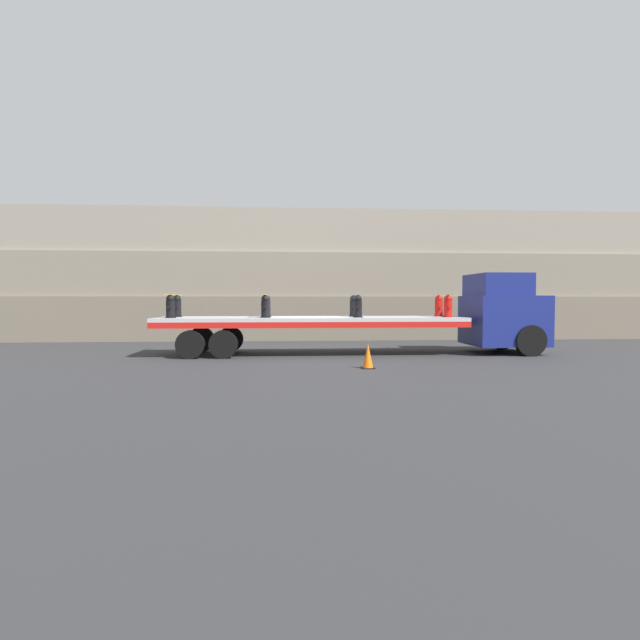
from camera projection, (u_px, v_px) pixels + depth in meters
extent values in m
plane|color=#2D2D30|center=(311.00, 354.00, 17.89)|extent=(120.00, 120.00, 0.00)
cube|color=#706656|center=(303.00, 318.00, 25.13)|extent=(60.00, 3.00, 2.12)
cube|color=gray|center=(303.00, 276.00, 25.20)|extent=(60.00, 3.00, 2.12)
cube|color=gray|center=(303.00, 234.00, 25.26)|extent=(60.00, 3.00, 2.12)
cube|color=navy|center=(503.00, 320.00, 18.34)|extent=(2.55, 2.47, 1.80)
cube|color=navy|center=(497.00, 285.00, 18.27)|extent=(1.78, 2.27, 0.79)
cube|color=black|center=(522.00, 310.00, 18.38)|extent=(1.02, 2.18, 1.01)
cylinder|color=black|center=(530.00, 341.00, 17.23)|extent=(1.08, 0.28, 1.08)
cylinder|color=black|center=(501.00, 336.00, 19.57)|extent=(1.08, 0.28, 1.08)
cube|color=#B2B2B7|center=(311.00, 319.00, 17.84)|extent=(10.85, 2.40, 0.13)
cube|color=red|center=(313.00, 325.00, 16.69)|extent=(10.85, 0.08, 0.20)
cube|color=red|center=(310.00, 322.00, 19.00)|extent=(10.85, 0.08, 0.20)
cylinder|color=black|center=(223.00, 344.00, 16.56)|extent=(0.94, 0.30, 0.94)
cylinder|color=black|center=(231.00, 339.00, 18.76)|extent=(0.94, 0.30, 0.94)
cylinder|color=black|center=(190.00, 345.00, 16.48)|extent=(0.94, 0.30, 0.94)
cylinder|color=black|center=(201.00, 339.00, 18.68)|extent=(0.94, 0.30, 0.94)
cylinder|color=black|center=(171.00, 317.00, 16.97)|extent=(0.36, 0.36, 0.03)
cylinder|color=black|center=(170.00, 309.00, 16.96)|extent=(0.29, 0.29, 0.59)
sphere|color=black|center=(170.00, 299.00, 16.94)|extent=(0.28, 0.28, 0.28)
cylinder|color=black|center=(169.00, 307.00, 16.75)|extent=(0.13, 0.11, 0.13)
cylinder|color=black|center=(172.00, 307.00, 17.15)|extent=(0.13, 0.11, 0.13)
cylinder|color=black|center=(177.00, 316.00, 18.02)|extent=(0.36, 0.36, 0.03)
cylinder|color=black|center=(177.00, 309.00, 18.01)|extent=(0.29, 0.29, 0.59)
sphere|color=black|center=(177.00, 299.00, 18.00)|extent=(0.28, 0.28, 0.28)
cylinder|color=black|center=(176.00, 307.00, 17.81)|extent=(0.13, 0.11, 0.13)
cylinder|color=black|center=(178.00, 307.00, 18.21)|extent=(0.13, 0.11, 0.13)
cylinder|color=black|center=(265.00, 317.00, 17.19)|extent=(0.36, 0.36, 0.03)
cylinder|color=black|center=(265.00, 309.00, 17.18)|extent=(0.29, 0.29, 0.59)
sphere|color=black|center=(265.00, 299.00, 17.17)|extent=(0.28, 0.28, 0.28)
cylinder|color=black|center=(265.00, 307.00, 16.98)|extent=(0.13, 0.11, 0.13)
cylinder|color=black|center=(266.00, 307.00, 17.38)|extent=(0.13, 0.11, 0.13)
cylinder|color=black|center=(267.00, 316.00, 18.25)|extent=(0.36, 0.36, 0.03)
cylinder|color=black|center=(267.00, 309.00, 18.24)|extent=(0.29, 0.29, 0.59)
sphere|color=black|center=(266.00, 299.00, 18.22)|extent=(0.28, 0.28, 0.28)
cylinder|color=black|center=(266.00, 307.00, 18.03)|extent=(0.13, 0.11, 0.13)
cylinder|color=black|center=(267.00, 307.00, 18.44)|extent=(0.13, 0.11, 0.13)
cylinder|color=black|center=(358.00, 317.00, 17.42)|extent=(0.36, 0.36, 0.03)
cylinder|color=black|center=(358.00, 309.00, 17.41)|extent=(0.29, 0.29, 0.59)
sphere|color=black|center=(358.00, 299.00, 17.40)|extent=(0.28, 0.28, 0.28)
cylinder|color=black|center=(359.00, 307.00, 17.21)|extent=(0.13, 0.11, 0.13)
cylinder|color=black|center=(357.00, 307.00, 17.61)|extent=(0.13, 0.11, 0.13)
cylinder|color=black|center=(354.00, 316.00, 18.48)|extent=(0.36, 0.36, 0.03)
cylinder|color=black|center=(354.00, 308.00, 18.46)|extent=(0.29, 0.29, 0.59)
sphere|color=black|center=(354.00, 299.00, 18.45)|extent=(0.28, 0.28, 0.28)
cylinder|color=black|center=(354.00, 307.00, 18.26)|extent=(0.13, 0.11, 0.13)
cylinder|color=black|center=(353.00, 307.00, 18.66)|extent=(0.13, 0.11, 0.13)
cylinder|color=red|center=(448.00, 317.00, 17.65)|extent=(0.36, 0.36, 0.03)
cylinder|color=red|center=(448.00, 309.00, 17.64)|extent=(0.29, 0.29, 0.59)
sphere|color=red|center=(448.00, 299.00, 17.62)|extent=(0.28, 0.28, 0.28)
cylinder|color=red|center=(450.00, 307.00, 17.43)|extent=(0.13, 0.11, 0.13)
cylinder|color=red|center=(446.00, 307.00, 17.84)|extent=(0.13, 0.11, 0.13)
cylinder|color=red|center=(439.00, 316.00, 18.70)|extent=(0.36, 0.36, 0.03)
cylinder|color=red|center=(439.00, 308.00, 18.69)|extent=(0.29, 0.29, 0.59)
sphere|color=red|center=(439.00, 299.00, 18.68)|extent=(0.28, 0.28, 0.28)
cylinder|color=red|center=(440.00, 307.00, 18.49)|extent=(0.13, 0.11, 0.13)
cylinder|color=red|center=(437.00, 306.00, 18.89)|extent=(0.13, 0.11, 0.13)
cube|color=yellow|center=(174.00, 295.00, 17.46)|extent=(0.05, 2.60, 0.01)
cube|color=yellow|center=(266.00, 295.00, 17.69)|extent=(0.05, 2.60, 0.01)
cube|color=yellow|center=(443.00, 295.00, 18.14)|extent=(0.05, 2.60, 0.01)
cube|color=black|center=(368.00, 368.00, 14.17)|extent=(0.38, 0.38, 0.03)
cone|color=orange|center=(368.00, 355.00, 14.15)|extent=(0.29, 0.29, 0.68)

